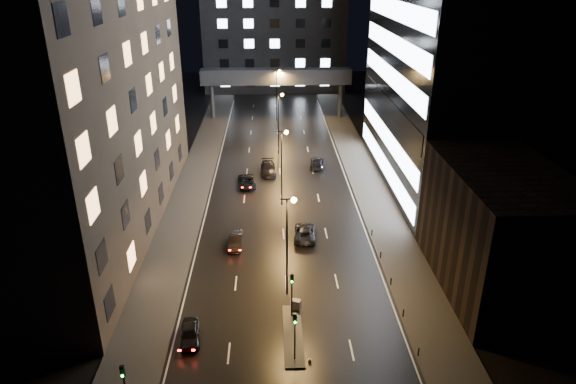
# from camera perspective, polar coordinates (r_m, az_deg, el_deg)

# --- Properties ---
(ground) EXTENTS (160.00, 160.00, 0.00)m
(ground) POSITION_cam_1_polar(r_m,az_deg,el_deg) (78.33, -0.92, 2.33)
(ground) COLOR black
(ground) RESTS_ON ground
(sidewalk_left) EXTENTS (5.00, 110.00, 0.15)m
(sidewalk_left) POSITION_cam_1_polar(r_m,az_deg,el_deg) (74.49, -10.49, 0.80)
(sidewalk_left) COLOR #383533
(sidewalk_left) RESTS_ON ground
(sidewalk_right) EXTENTS (5.00, 110.00, 0.15)m
(sidewalk_right) POSITION_cam_1_polar(r_m,az_deg,el_deg) (74.96, 8.76, 1.08)
(sidewalk_right) COLOR #383533
(sidewalk_right) RESTS_ON ground
(building_left) EXTENTS (15.00, 48.00, 40.00)m
(building_left) POSITION_cam_1_polar(r_m,az_deg,el_deg) (61.26, -22.91, 13.85)
(building_left) COLOR #2D2319
(building_left) RESTS_ON ground
(building_right_low) EXTENTS (10.00, 18.00, 12.00)m
(building_right_low) POSITION_cam_1_polar(r_m,az_deg,el_deg) (52.22, 22.41, -3.93)
(building_right_low) COLOR black
(building_right_low) RESTS_ON ground
(building_right_glass) EXTENTS (20.00, 36.00, 45.00)m
(building_right_glass) POSITION_cam_1_polar(r_m,az_deg,el_deg) (73.99, 19.80, 17.71)
(building_right_glass) COLOR black
(building_right_glass) RESTS_ON ground
(building_far) EXTENTS (34.00, 14.00, 25.00)m
(building_far) POSITION_cam_1_polar(r_m,az_deg,el_deg) (131.85, -1.53, 16.79)
(building_far) COLOR #333335
(building_far) RESTS_ON ground
(skybridge) EXTENTS (30.00, 3.00, 10.00)m
(skybridge) POSITION_cam_1_polar(r_m,az_deg,el_deg) (104.86, -1.31, 12.64)
(skybridge) COLOR #333335
(skybridge) RESTS_ON ground
(median_island) EXTENTS (1.60, 8.00, 0.15)m
(median_island) POSITION_cam_1_polar(r_m,az_deg,el_deg) (45.17, 0.56, -15.57)
(median_island) COLOR #383533
(median_island) RESTS_ON ground
(traffic_signal_near) EXTENTS (0.28, 0.34, 4.40)m
(traffic_signal_near) POSITION_cam_1_polar(r_m,az_deg,el_deg) (45.34, 0.43, -10.62)
(traffic_signal_near) COLOR black
(traffic_signal_near) RESTS_ON median_island
(traffic_signal_far) EXTENTS (0.28, 0.34, 4.40)m
(traffic_signal_far) POSITION_cam_1_polar(r_m,az_deg,el_deg) (40.93, 0.77, -14.98)
(traffic_signal_far) COLOR black
(traffic_signal_far) RESTS_ON median_island
(traffic_signal_corner) EXTENTS (0.28, 0.34, 4.40)m
(traffic_signal_corner) POSITION_cam_1_polar(r_m,az_deg,el_deg) (38.59, -17.73, -19.55)
(traffic_signal_corner) COLOR black
(traffic_signal_corner) RESTS_ON ground
(bollard_row) EXTENTS (0.12, 25.12, 0.90)m
(bollard_row) POSITION_cam_1_polar(r_m,az_deg,el_deg) (49.84, 12.00, -11.35)
(bollard_row) COLOR black
(bollard_row) RESTS_ON ground
(streetlight_near) EXTENTS (1.45, 0.50, 10.15)m
(streetlight_near) POSITION_cam_1_polar(r_m,az_deg,el_deg) (46.54, 0.08, -4.71)
(streetlight_near) COLOR black
(streetlight_near) RESTS_ON ground
(streetlight_mid_a) EXTENTS (1.45, 0.50, 10.15)m
(streetlight_mid_a) POSITION_cam_1_polar(r_m,az_deg,el_deg) (64.80, -0.58, 3.78)
(streetlight_mid_a) COLOR black
(streetlight_mid_a) RESTS_ON ground
(streetlight_mid_b) EXTENTS (1.45, 0.50, 10.15)m
(streetlight_mid_b) POSITION_cam_1_polar(r_m,az_deg,el_deg) (83.86, -0.96, 8.48)
(streetlight_mid_b) COLOR black
(streetlight_mid_b) RESTS_ON ground
(streetlight_far) EXTENTS (1.45, 0.50, 10.15)m
(streetlight_far) POSITION_cam_1_polar(r_m,az_deg,el_deg) (103.28, -1.20, 11.42)
(streetlight_far) COLOR black
(streetlight_far) RESTS_ON ground
(car_away_a) EXTENTS (1.98, 4.01, 1.32)m
(car_away_a) POSITION_cam_1_polar(r_m,az_deg,el_deg) (45.09, -10.83, -15.20)
(car_away_a) COLOR black
(car_away_a) RESTS_ON ground
(car_away_b) EXTENTS (1.54, 4.17, 1.36)m
(car_away_b) POSITION_cam_1_polar(r_m,az_deg,el_deg) (57.62, -5.81, -5.43)
(car_away_b) COLOR black
(car_away_b) RESTS_ON ground
(car_away_c) EXTENTS (2.81, 5.10, 1.35)m
(car_away_c) POSITION_cam_1_polar(r_m,az_deg,el_deg) (72.91, -4.59, 1.14)
(car_away_c) COLOR black
(car_away_c) RESTS_ON ground
(car_away_d) EXTENTS (2.40, 5.44, 1.55)m
(car_away_d) POSITION_cam_1_polar(r_m,az_deg,el_deg) (77.36, -2.21, 2.65)
(car_away_d) COLOR black
(car_away_d) RESTS_ON ground
(car_toward_a) EXTENTS (2.82, 5.37, 1.44)m
(car_toward_a) POSITION_cam_1_polar(r_m,az_deg,el_deg) (59.06, 1.91, -4.49)
(car_toward_a) COLOR black
(car_toward_a) RESTS_ON ground
(car_toward_b) EXTENTS (2.64, 5.27, 1.47)m
(car_toward_b) POSITION_cam_1_polar(r_m,az_deg,el_deg) (79.96, 3.22, 3.32)
(car_toward_b) COLOR black
(car_toward_b) RESTS_ON ground
(utility_cabinet) EXTENTS (0.96, 0.79, 1.07)m
(utility_cabinet) POSITION_cam_1_polar(r_m,az_deg,el_deg) (47.41, 0.87, -12.45)
(utility_cabinet) COLOR #535356
(utility_cabinet) RESTS_ON median_island
(cone_b) EXTENTS (0.35, 0.35, 0.46)m
(cone_b) POSITION_cam_1_polar(r_m,az_deg,el_deg) (42.62, 2.44, -18.18)
(cone_b) COLOR orange
(cone_b) RESTS_ON ground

